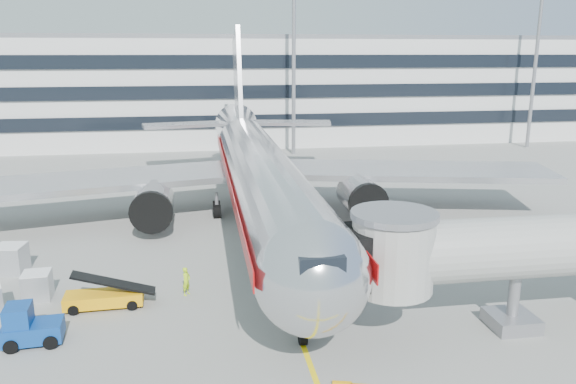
{
  "coord_description": "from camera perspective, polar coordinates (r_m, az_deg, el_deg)",
  "views": [
    {
      "loc": [
        -4.39,
        -31.31,
        13.27
      ],
      "look_at": [
        1.42,
        5.29,
        4.0
      ],
      "focal_mm": 35.0,
      "sensor_mm": 36.0,
      "label": 1
    }
  ],
  "objects": [
    {
      "name": "ground",
      "position": [
        34.29,
        -0.97,
        -8.73
      ],
      "size": [
        180.0,
        180.0,
        0.0
      ],
      "primitive_type": "plane",
      "color": "gray",
      "rests_on": "ground"
    },
    {
      "name": "lead_in_line",
      "position": [
        43.61,
        -2.82,
        -3.68
      ],
      "size": [
        0.25,
        70.0,
        0.01
      ],
      "primitive_type": "cube",
      "color": "yellow",
      "rests_on": "ground"
    },
    {
      "name": "main_jet",
      "position": [
        44.19,
        -3.13,
        2.22
      ],
      "size": [
        50.95,
        48.7,
        16.06
      ],
      "color": "silver",
      "rests_on": "ground"
    },
    {
      "name": "jet_bridge",
      "position": [
        30.1,
        25.1,
        -5.52
      ],
      "size": [
        17.8,
        4.5,
        7.0
      ],
      "color": "silver",
      "rests_on": "ground"
    },
    {
      "name": "terminal",
      "position": [
        89.53,
        -6.3,
        10.46
      ],
      "size": [
        150.0,
        24.25,
        15.6
      ],
      "color": "silver",
      "rests_on": "ground"
    },
    {
      "name": "light_mast_centre",
      "position": [
        74.37,
        0.59,
        15.28
      ],
      "size": [
        2.4,
        1.2,
        25.45
      ],
      "color": "gray",
      "rests_on": "ground"
    },
    {
      "name": "light_mast_east",
      "position": [
        86.77,
        24.05,
        13.93
      ],
      "size": [
        2.4,
        1.2,
        25.45
      ],
      "color": "gray",
      "rests_on": "ground"
    },
    {
      "name": "belt_loader",
      "position": [
        31.96,
        -18.18,
        -10.1
      ],
      "size": [
        4.3,
        1.69,
        2.04
      ],
      "color": "#F4A40A",
      "rests_on": "ground"
    },
    {
      "name": "baggage_tug",
      "position": [
        29.39,
        -24.85,
        -12.34
      ],
      "size": [
        2.73,
        1.86,
        1.97
      ],
      "color": "navy",
      "rests_on": "ground"
    },
    {
      "name": "cargo_container_left",
      "position": [
        34.23,
        -24.11,
        -8.66
      ],
      "size": [
        1.54,
        1.54,
        1.54
      ],
      "color": "#B6B9BE",
      "rests_on": "ground"
    },
    {
      "name": "cargo_container_right",
      "position": [
        38.77,
        -26.31,
        -6.11
      ],
      "size": [
        1.84,
        1.84,
        1.76
      ],
      "color": "#B6B9BE",
      "rests_on": "ground"
    },
    {
      "name": "ramp_worker",
      "position": [
        32.28,
        -10.29,
        -8.9
      ],
      "size": [
        0.65,
        0.71,
        1.62
      ],
      "primitive_type": "imported",
      "rotation": [
        0.0,
        0.0,
        0.99
      ],
      "color": "#ADE017",
      "rests_on": "ground"
    }
  ]
}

